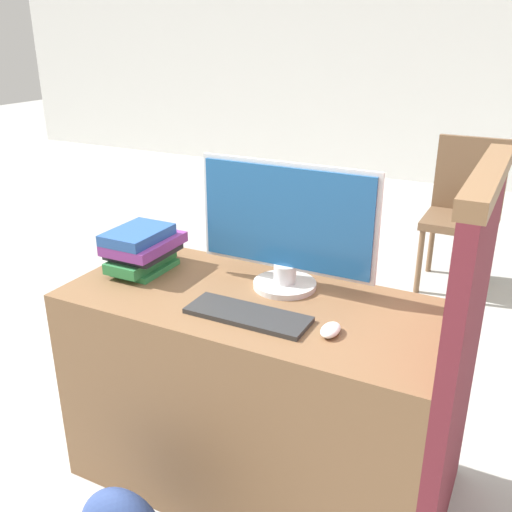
{
  "coord_description": "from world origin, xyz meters",
  "views": [
    {
      "loc": [
        0.78,
        -1.21,
        1.6
      ],
      "look_at": [
        0.03,
        0.26,
        0.93
      ],
      "focal_mm": 40.0,
      "sensor_mm": 36.0,
      "label": 1
    }
  ],
  "objects_px": {
    "keyboard": "(248,315)",
    "far_chair": "(464,206)",
    "mouse": "(331,330)",
    "book_stack": "(142,249)",
    "monitor": "(286,227)"
  },
  "relations": [
    {
      "from": "monitor",
      "to": "book_stack",
      "type": "distance_m",
      "value": 0.55
    },
    {
      "from": "keyboard",
      "to": "mouse",
      "type": "bearing_deg",
      "value": 3.56
    },
    {
      "from": "monitor",
      "to": "far_chair",
      "type": "relative_size",
      "value": 0.65
    },
    {
      "from": "mouse",
      "to": "book_stack",
      "type": "bearing_deg",
      "value": 170.09
    },
    {
      "from": "monitor",
      "to": "far_chair",
      "type": "bearing_deg",
      "value": 81.27
    },
    {
      "from": "keyboard",
      "to": "mouse",
      "type": "height_order",
      "value": "mouse"
    },
    {
      "from": "mouse",
      "to": "far_chair",
      "type": "xyz_separation_m",
      "value": [
        0.07,
        2.32,
        -0.24
      ]
    },
    {
      "from": "book_stack",
      "to": "monitor",
      "type": "bearing_deg",
      "value": 10.96
    },
    {
      "from": "monitor",
      "to": "keyboard",
      "type": "distance_m",
      "value": 0.33
    },
    {
      "from": "keyboard",
      "to": "mouse",
      "type": "xyz_separation_m",
      "value": [
        0.26,
        0.02,
        0.01
      ]
    },
    {
      "from": "monitor",
      "to": "keyboard",
      "type": "xyz_separation_m",
      "value": [
        -0.01,
        -0.26,
        -0.21
      ]
    },
    {
      "from": "far_chair",
      "to": "mouse",
      "type": "bearing_deg",
      "value": -70.54
    },
    {
      "from": "mouse",
      "to": "keyboard",
      "type": "bearing_deg",
      "value": -176.44
    },
    {
      "from": "keyboard",
      "to": "far_chair",
      "type": "distance_m",
      "value": 2.37
    },
    {
      "from": "keyboard",
      "to": "far_chair",
      "type": "height_order",
      "value": "far_chair"
    }
  ]
}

